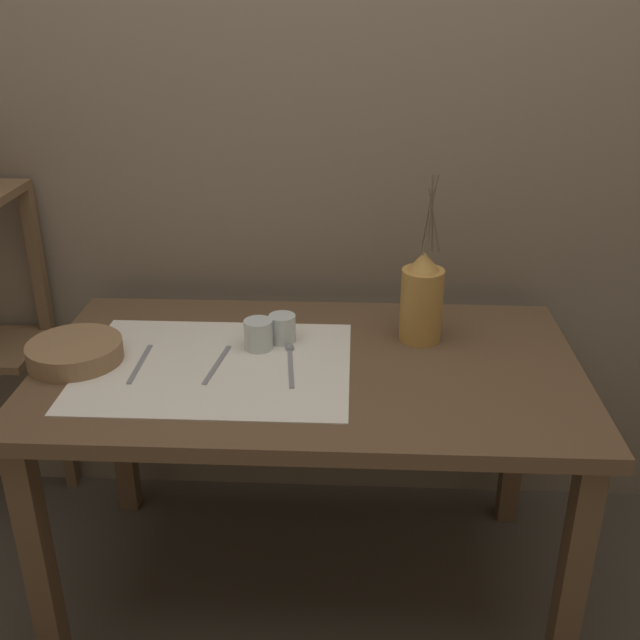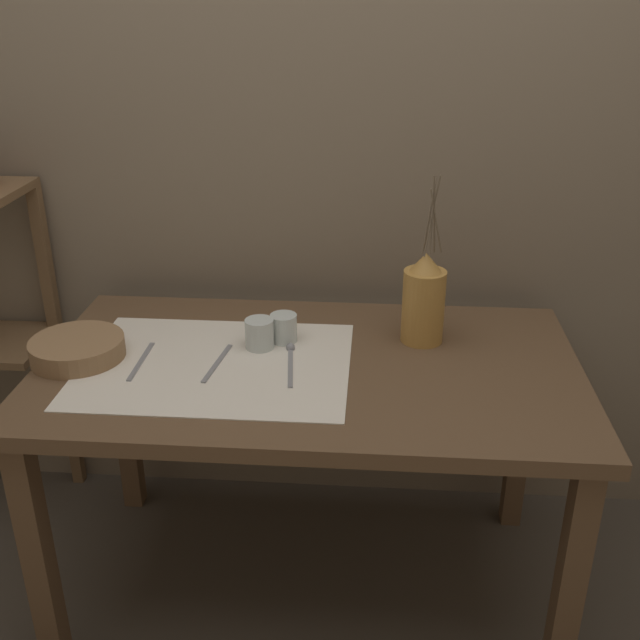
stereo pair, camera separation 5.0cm
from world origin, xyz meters
name	(u,v)px [view 2 (the right image)]	position (x,y,z in m)	size (l,w,h in m)	color
ground_plane	(310,583)	(0.00, 0.00, 0.00)	(12.00, 12.00, 0.00)	#473F35
stone_wall_back	(324,142)	(0.00, 0.51, 1.20)	(7.00, 0.06, 2.40)	#7A6B56
wooden_table	(309,393)	(0.00, 0.00, 0.65)	(1.38, 0.79, 0.74)	brown
linen_cloth	(216,364)	(-0.24, -0.03, 0.74)	(0.68, 0.52, 0.00)	silver
pitcher_with_flowers	(424,301)	(0.29, 0.15, 0.86)	(0.11, 0.11, 0.46)	#B7843D
wooden_bowl	(77,349)	(-0.60, -0.02, 0.77)	(0.24, 0.24, 0.05)	#8E6B47
glass_tumbler_near	(260,334)	(-0.14, 0.07, 0.78)	(0.08, 0.08, 0.08)	silver
glass_tumbler_far	(284,328)	(-0.08, 0.12, 0.78)	(0.07, 0.07, 0.08)	silver
fork_outer	(141,361)	(-0.43, -0.04, 0.74)	(0.01, 0.21, 0.00)	gray
knife_center	(217,363)	(-0.23, -0.03, 0.74)	(0.04, 0.21, 0.00)	gray
spoon_inner	(290,356)	(-0.05, 0.02, 0.75)	(0.04, 0.22, 0.02)	gray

